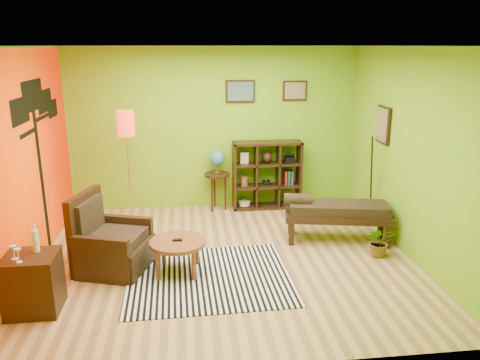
{
  "coord_description": "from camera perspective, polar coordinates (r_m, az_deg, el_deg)",
  "views": [
    {
      "loc": [
        -0.5,
        -5.81,
        2.81
      ],
      "look_at": [
        0.21,
        0.23,
        1.05
      ],
      "focal_mm": 35.0,
      "sensor_mm": 36.0,
      "label": 1
    }
  ],
  "objects": [
    {
      "name": "room_shell",
      "position": [
        5.92,
        -2.68,
        6.3
      ],
      "size": [
        5.04,
        4.54,
        2.82
      ],
      "color": "#73B218",
      "rests_on": "ground"
    },
    {
      "name": "zebra_rug",
      "position": [
        6.01,
        -3.79,
        -11.71
      ],
      "size": [
        2.08,
        1.78,
        0.01
      ],
      "primitive_type": "cube",
      "rotation": [
        0.0,
        0.0,
        0.02
      ],
      "color": "white",
      "rests_on": "ground"
    },
    {
      "name": "armchair",
      "position": [
        6.33,
        -15.61,
        -7.8
      ],
      "size": [
        1.04,
        1.03,
        1.01
      ],
      "color": "black",
      "rests_on": "ground"
    },
    {
      "name": "cube_shelf",
      "position": [
        8.27,
        3.39,
        0.61
      ],
      "size": [
        1.2,
        0.35,
        1.2
      ],
      "color": "black",
      "rests_on": "ground"
    },
    {
      "name": "floor_lamp",
      "position": [
        7.29,
        -13.69,
        5.43
      ],
      "size": [
        0.28,
        0.28,
        1.87
      ],
      "color": "silver",
      "rests_on": "ground"
    },
    {
      "name": "side_cabinet",
      "position": [
        5.65,
        -23.92,
        -11.38
      ],
      "size": [
        0.55,
        0.5,
        0.97
      ],
      "color": "black",
      "rests_on": "ground"
    },
    {
      "name": "coffee_table",
      "position": [
        6.02,
        -7.62,
        -7.87
      ],
      "size": [
        0.71,
        0.71,
        0.45
      ],
      "color": "brown",
      "rests_on": "ground"
    },
    {
      "name": "ground",
      "position": [
        6.47,
        -1.63,
        -9.6
      ],
      "size": [
        5.0,
        5.0,
        0.0
      ],
      "primitive_type": "plane",
      "color": "tan",
      "rests_on": "ground"
    },
    {
      "name": "bench",
      "position": [
        7.03,
        11.52,
        -3.75
      ],
      "size": [
        1.62,
        0.84,
        0.72
      ],
      "color": "black",
      "rests_on": "ground"
    },
    {
      "name": "globe_table",
      "position": [
        8.1,
        -2.83,
        1.85
      ],
      "size": [
        0.44,
        0.44,
        1.07
      ],
      "color": "black",
      "rests_on": "ground"
    },
    {
      "name": "potted_plant",
      "position": [
        6.77,
        16.67,
        -7.55
      ],
      "size": [
        0.48,
        0.51,
        0.34
      ],
      "primitive_type": "imported",
      "rotation": [
        0.0,
        0.0,
        -0.25
      ],
      "color": "#26661E",
      "rests_on": "ground"
    }
  ]
}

